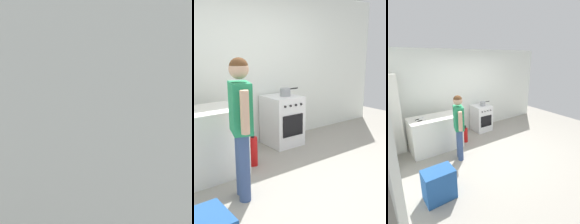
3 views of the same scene
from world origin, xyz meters
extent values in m
plane|color=gray|center=(0.00, 0.00, 0.00)|extent=(8.00, 8.00, 0.00)
cube|color=silver|center=(0.00, 1.95, 1.30)|extent=(6.00, 0.10, 2.60)
cube|color=silver|center=(-1.35, 1.20, 0.45)|extent=(1.30, 0.70, 0.90)
cube|color=white|center=(0.35, 1.58, 0.42)|extent=(0.55, 0.60, 0.85)
cube|color=black|center=(0.35, 1.27, 0.40)|extent=(0.41, 0.01, 0.36)
cylinder|color=black|center=(0.23, 1.46, 0.85)|extent=(0.18, 0.18, 0.01)
cylinder|color=black|center=(0.47, 1.46, 0.85)|extent=(0.18, 0.18, 0.01)
cylinder|color=black|center=(0.23, 1.70, 0.85)|extent=(0.18, 0.18, 0.01)
cylinder|color=black|center=(0.47, 1.70, 0.85)|extent=(0.18, 0.18, 0.01)
cylinder|color=black|center=(0.19, 1.26, 0.74)|extent=(0.04, 0.02, 0.04)
cylinder|color=black|center=(0.30, 1.26, 0.74)|extent=(0.04, 0.02, 0.04)
cylinder|color=black|center=(0.40, 1.26, 0.74)|extent=(0.04, 0.02, 0.04)
cylinder|color=black|center=(0.51, 1.26, 0.74)|extent=(0.04, 0.02, 0.04)
cylinder|color=gray|center=(0.39, 1.54, 0.92)|extent=(0.18, 0.18, 0.13)
cylinder|color=black|center=(0.57, 1.54, 0.96)|extent=(0.18, 0.02, 0.02)
cube|color=silver|center=(-1.65, 1.30, 0.90)|extent=(0.14, 0.10, 0.01)
cube|color=black|center=(-1.76, 1.25, 0.91)|extent=(0.11, 0.07, 0.01)
cube|color=silver|center=(-1.63, 1.13, 0.90)|extent=(0.10, 0.04, 0.01)
cube|color=black|center=(-1.73, 1.12, 0.91)|extent=(0.11, 0.04, 0.01)
cylinder|color=#384C7A|center=(-1.07, 0.34, 0.39)|extent=(0.13, 0.13, 0.77)
cylinder|color=#384C7A|center=(-1.03, 0.49, 0.39)|extent=(0.13, 0.13, 0.77)
cube|color=#268C59|center=(-1.05, 0.42, 1.04)|extent=(0.29, 0.38, 0.55)
cylinder|color=tan|center=(-1.12, 0.19, 1.05)|extent=(0.09, 0.09, 0.44)
cylinder|color=tan|center=(-0.98, 0.65, 1.05)|extent=(0.09, 0.09, 0.44)
sphere|color=tan|center=(-1.05, 0.42, 1.45)|extent=(0.21, 0.21, 0.21)
sphere|color=brown|center=(-1.05, 0.42, 1.47)|extent=(0.20, 0.20, 0.20)
cylinder|color=red|center=(-0.52, 1.10, 0.21)|extent=(0.13, 0.13, 0.42)
cylinder|color=black|center=(-0.52, 1.10, 0.46)|extent=(0.05, 0.05, 0.08)
cube|color=#235193|center=(-1.93, -0.51, 0.14)|extent=(0.52, 0.36, 0.28)
cube|color=#235193|center=(-1.93, -0.51, 0.42)|extent=(0.52, 0.36, 0.28)
cube|color=silver|center=(-2.30, 1.68, 1.00)|extent=(0.48, 0.44, 2.00)
camera|label=1|loc=(-3.67, -0.75, 1.83)|focal=45.00mm
camera|label=2|loc=(-2.42, -2.19, 1.70)|focal=45.00mm
camera|label=3|loc=(-2.72, -2.99, 2.38)|focal=28.00mm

